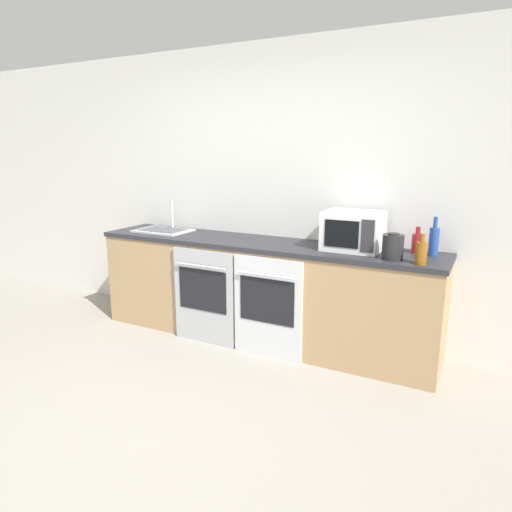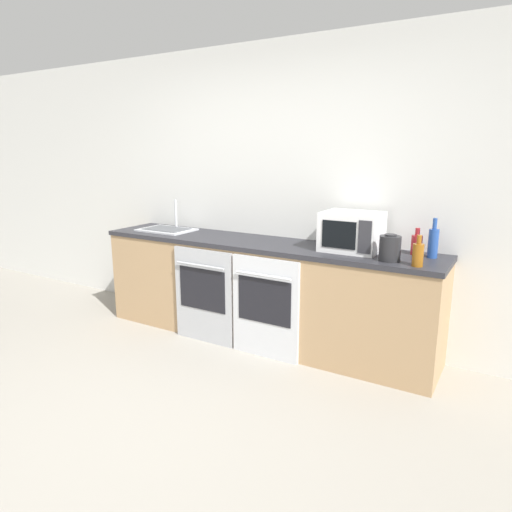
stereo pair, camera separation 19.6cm
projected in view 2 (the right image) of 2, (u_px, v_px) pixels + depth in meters
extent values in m
plane|color=gray|center=(123.00, 433.00, 2.77)|extent=(16.00, 16.00, 0.00)
cube|color=silver|center=(278.00, 193.00, 4.14)|extent=(10.00, 0.06, 2.60)
cube|color=tan|center=(260.00, 293.00, 4.07)|extent=(3.08, 0.58, 0.86)
cube|color=#28282D|center=(260.00, 244.00, 3.97)|extent=(3.11, 0.60, 0.04)
cube|color=#A8AAAF|center=(204.00, 296.00, 4.01)|extent=(0.60, 0.03, 0.84)
cube|color=black|center=(202.00, 289.00, 3.98)|extent=(0.48, 0.01, 0.37)
cylinder|color=#A8AAAF|center=(200.00, 266.00, 3.91)|extent=(0.49, 0.02, 0.02)
cube|color=silver|center=(265.00, 308.00, 3.70)|extent=(0.60, 0.03, 0.84)
cube|color=black|center=(264.00, 301.00, 3.67)|extent=(0.48, 0.01, 0.37)
cylinder|color=silver|center=(263.00, 275.00, 3.60)|extent=(0.49, 0.02, 0.02)
cube|color=silver|center=(352.00, 232.00, 3.57)|extent=(0.44, 0.36, 0.31)
cube|color=black|center=(339.00, 235.00, 3.43)|extent=(0.27, 0.01, 0.21)
cube|color=#2D2D33|center=(365.00, 237.00, 3.33)|extent=(0.10, 0.01, 0.24)
cylinder|color=#234793|center=(433.00, 244.00, 3.34)|extent=(0.07, 0.07, 0.21)
cylinder|color=#234793|center=(435.00, 224.00, 3.31)|extent=(0.03, 0.03, 0.08)
cylinder|color=maroon|center=(417.00, 245.00, 3.45)|extent=(0.08, 0.08, 0.15)
cylinder|color=maroon|center=(418.00, 232.00, 3.43)|extent=(0.03, 0.03, 0.06)
cylinder|color=#8C5114|center=(418.00, 255.00, 3.10)|extent=(0.08, 0.08, 0.16)
cylinder|color=#8C5114|center=(419.00, 239.00, 3.07)|extent=(0.03, 0.03, 0.06)
cylinder|color=#232326|center=(390.00, 248.00, 3.25)|extent=(0.15, 0.15, 0.18)
cylinder|color=#262628|center=(391.00, 235.00, 3.23)|extent=(0.08, 0.08, 0.01)
cube|color=#B7BABF|center=(167.00, 230.00, 4.49)|extent=(0.52, 0.37, 0.01)
cube|color=#4C4F54|center=(167.00, 229.00, 4.49)|extent=(0.41, 0.27, 0.01)
cylinder|color=#B7BABF|center=(176.00, 213.00, 4.58)|extent=(0.02, 0.02, 0.28)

